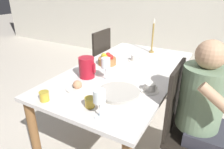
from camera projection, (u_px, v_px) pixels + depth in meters
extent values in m
plane|color=beige|center=(124.00, 130.00, 2.22)|extent=(20.00, 20.00, 0.00)
cube|color=silver|center=(125.00, 71.00, 1.92)|extent=(0.94, 1.73, 0.03)
cylinder|color=brown|center=(35.00, 136.00, 1.62)|extent=(0.07, 0.07, 0.70)
cylinder|color=brown|center=(123.00, 70.00, 2.90)|extent=(0.07, 0.07, 0.70)
cylinder|color=brown|center=(182.00, 82.00, 2.53)|extent=(0.07, 0.07, 0.70)
cylinder|color=black|center=(173.00, 138.00, 1.81)|extent=(0.04, 0.04, 0.41)
cube|color=black|center=(196.00, 139.00, 1.49)|extent=(0.42, 0.42, 0.03)
cube|color=black|center=(174.00, 99.00, 1.46)|extent=(0.03, 0.39, 0.53)
cylinder|color=black|center=(72.00, 86.00, 2.74)|extent=(0.04, 0.04, 0.41)
cylinder|color=black|center=(88.00, 76.00, 3.03)|extent=(0.04, 0.04, 0.41)
cylinder|color=black|center=(94.00, 93.00, 2.57)|extent=(0.04, 0.04, 0.41)
cylinder|color=black|center=(109.00, 82.00, 2.87)|extent=(0.04, 0.04, 0.41)
cube|color=black|center=(90.00, 69.00, 2.71)|extent=(0.42, 0.42, 0.03)
cube|color=black|center=(102.00, 52.00, 2.51)|extent=(0.03, 0.39, 0.53)
cube|color=#33333D|center=(208.00, 134.00, 1.45)|extent=(0.30, 0.34, 0.11)
cylinder|color=slate|center=(202.00, 98.00, 1.38)|extent=(0.30, 0.30, 0.46)
sphere|color=tan|center=(211.00, 55.00, 1.25)|extent=(0.19, 0.19, 0.19)
cylinder|color=tan|center=(219.00, 102.00, 1.12)|extent=(0.25, 0.06, 0.20)
cylinder|color=#A31423|center=(87.00, 67.00, 1.73)|extent=(0.14, 0.14, 0.18)
cube|color=#A31423|center=(94.00, 68.00, 1.69)|extent=(0.02, 0.02, 0.08)
cone|color=#A31423|center=(81.00, 59.00, 1.72)|extent=(0.04, 0.04, 0.04)
cylinder|color=white|center=(106.00, 80.00, 1.71)|extent=(0.07, 0.07, 0.00)
cylinder|color=white|center=(106.00, 74.00, 1.68)|extent=(0.01, 0.01, 0.11)
cylinder|color=white|center=(106.00, 63.00, 1.64)|extent=(0.08, 0.08, 0.08)
cylinder|color=white|center=(100.00, 117.00, 1.23)|extent=(0.07, 0.07, 0.00)
cylinder|color=white|center=(100.00, 109.00, 1.21)|extent=(0.01, 0.01, 0.10)
cylinder|color=white|center=(99.00, 96.00, 1.17)|extent=(0.08, 0.08, 0.08)
cylinder|color=red|center=(99.00, 99.00, 1.17)|extent=(0.06, 0.06, 0.04)
cylinder|color=silver|center=(150.00, 90.00, 1.53)|extent=(0.14, 0.14, 0.01)
cylinder|color=silver|center=(150.00, 87.00, 1.52)|extent=(0.09, 0.09, 0.06)
cube|color=silver|center=(156.00, 88.00, 1.49)|extent=(0.01, 0.01, 0.03)
cylinder|color=silver|center=(135.00, 60.00, 2.14)|extent=(0.14, 0.14, 0.01)
cylinder|color=silver|center=(135.00, 58.00, 2.13)|extent=(0.09, 0.09, 0.06)
cube|color=silver|center=(139.00, 58.00, 2.11)|extent=(0.01, 0.01, 0.03)
cylinder|color=#B7B2A8|center=(119.00, 93.00, 1.48)|extent=(0.31, 0.31, 0.02)
cylinder|color=#B7B2A8|center=(119.00, 91.00, 1.47)|extent=(0.31, 0.31, 0.01)
cylinder|color=silver|center=(78.00, 88.00, 1.56)|extent=(0.18, 0.18, 0.01)
sphere|color=tan|center=(77.00, 85.00, 1.55)|extent=(0.07, 0.07, 0.07)
cylinder|color=gold|center=(44.00, 96.00, 1.39)|extent=(0.07, 0.07, 0.07)
cylinder|color=gold|center=(44.00, 92.00, 1.38)|extent=(0.07, 0.07, 0.01)
cylinder|color=gold|center=(90.00, 102.00, 1.32)|extent=(0.07, 0.07, 0.07)
cylinder|color=gold|center=(90.00, 98.00, 1.31)|extent=(0.07, 0.07, 0.01)
cylinder|color=#9E6B3D|center=(107.00, 61.00, 2.03)|extent=(0.18, 0.18, 0.07)
sphere|color=red|center=(111.00, 57.00, 2.00)|extent=(0.06, 0.06, 0.06)
sphere|color=red|center=(108.00, 55.00, 2.05)|extent=(0.06, 0.06, 0.06)
sphere|color=gold|center=(104.00, 56.00, 2.03)|extent=(0.06, 0.06, 0.06)
sphere|color=gold|center=(105.00, 58.00, 1.98)|extent=(0.06, 0.06, 0.06)
cylinder|color=olive|center=(151.00, 52.00, 2.41)|extent=(0.06, 0.06, 0.01)
cylinder|color=olive|center=(153.00, 38.00, 2.34)|extent=(0.02, 0.02, 0.33)
cylinder|color=beige|center=(154.00, 21.00, 2.26)|extent=(0.02, 0.02, 0.05)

